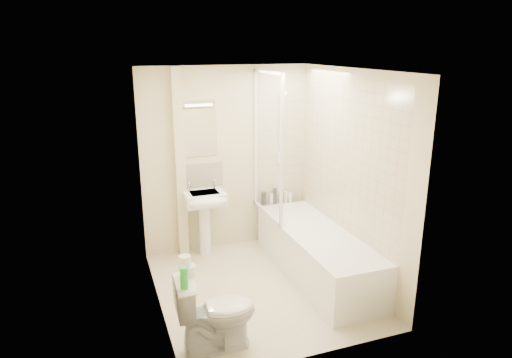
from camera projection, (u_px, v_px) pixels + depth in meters
name	position (u px, v px, depth m)	size (l,w,h in m)	color
floor	(259.00, 288.00, 5.14)	(2.50, 2.50, 0.00)	beige
wall_back	(226.00, 160.00, 5.93)	(2.20, 0.02, 2.40)	beige
wall_left	(154.00, 198.00, 4.44)	(0.02, 2.50, 2.40)	beige
wall_right	(350.00, 177.00, 5.16)	(0.02, 2.50, 2.40)	beige
ceiling	(260.00, 70.00, 4.46)	(2.20, 2.50, 0.02)	white
tile_back	(280.00, 139.00, 6.10)	(0.70, 0.01, 1.75)	beige
tile_right	(347.00, 156.00, 5.16)	(0.01, 2.10, 1.75)	beige
pipe_boxing	(180.00, 165.00, 5.67)	(0.12, 0.12, 2.40)	beige
splashback	(200.00, 175.00, 5.85)	(0.60, 0.01, 0.30)	beige
mirror	(199.00, 133.00, 5.70)	(0.46, 0.01, 0.60)	white
strip_light	(198.00, 103.00, 5.57)	(0.42, 0.07, 0.07)	silver
bathtub	(317.00, 252.00, 5.37)	(0.70, 2.10, 0.55)	white
shower_screen	(268.00, 146.00, 5.58)	(0.04, 0.92, 1.80)	white
shower_fixture	(281.00, 131.00, 6.03)	(0.10, 0.16, 0.99)	white
pedestal_sink	(205.00, 206.00, 5.75)	(0.50, 0.47, 0.97)	white
bottle_black_a	(264.00, 198.00, 6.17)	(0.07, 0.07, 0.18)	black
bottle_white_a	(271.00, 199.00, 6.21)	(0.06, 0.06, 0.14)	silver
bottle_black_b	(275.00, 196.00, 6.21)	(0.06, 0.06, 0.22)	black
bottle_blue	(280.00, 198.00, 6.25)	(0.05, 0.05, 0.13)	navy
bottle_cream	(286.00, 197.00, 6.28)	(0.05, 0.05, 0.15)	beige
bottle_white_b	(290.00, 197.00, 6.30)	(0.06, 0.06, 0.12)	white
toilet	(216.00, 312.00, 4.04)	(0.72, 0.43, 0.72)	white
toilet_roll_lower	(189.00, 271.00, 3.93)	(0.12, 0.12, 0.09)	white
toilet_roll_upper	(185.00, 261.00, 3.90)	(0.10, 0.10, 0.10)	white
green_bottle	(184.00, 278.00, 3.72)	(0.07, 0.07, 0.19)	green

